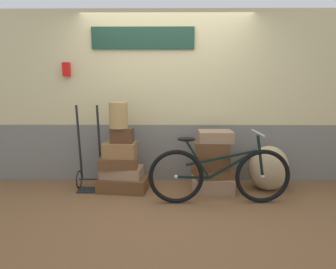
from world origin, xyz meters
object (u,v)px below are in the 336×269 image
object	(u,v)px
suitcase_1	(122,172)
suitcase_3	(120,150)
suitcase_2	(119,162)
suitcase_7	(213,162)
suitcase_9	(215,136)
suitcase_0	(123,184)
wicker_basket	(118,115)
luggage_trolley	(90,169)
suitcase_4	(122,135)
suitcase_8	(212,148)
suitcase_5	(212,183)
burlap_sack	(269,168)
bicycle	(219,175)
suitcase_6	(214,172)

from	to	relation	value
suitcase_1	suitcase_3	bearing A→B (deg)	-115.70
suitcase_2	suitcase_7	distance (m)	1.31
suitcase_9	suitcase_0	bearing A→B (deg)	-179.70
suitcase_0	suitcase_1	bearing A→B (deg)	129.58
wicker_basket	luggage_trolley	world-z (taller)	wicker_basket
suitcase_3	suitcase_4	bearing A→B (deg)	26.59
suitcase_8	suitcase_9	xyz separation A→B (m)	(0.05, 0.01, 0.17)
suitcase_7	suitcase_5	bearing A→B (deg)	64.52
suitcase_8	burlap_sack	world-z (taller)	suitcase_8
suitcase_3	suitcase_7	world-z (taller)	suitcase_3
suitcase_1	bicycle	bearing A→B (deg)	-14.02
suitcase_1	wicker_basket	size ratio (longest dim) A/B	1.59
suitcase_8	luggage_trolley	bearing A→B (deg)	-177.18
suitcase_2	luggage_trolley	xyz separation A→B (m)	(-0.42, 0.06, -0.11)
suitcase_9	burlap_sack	size ratio (longest dim) A/B	0.73
suitcase_0	suitcase_7	bearing A→B (deg)	6.20
suitcase_3	bicycle	bearing A→B (deg)	-14.69
suitcase_1	suitcase_5	size ratio (longest dim) A/B	0.97
suitcase_5	luggage_trolley	xyz separation A→B (m)	(-1.74, 0.06, 0.20)
suitcase_2	luggage_trolley	size ratio (longest dim) A/B	0.44
suitcase_2	suitcase_6	distance (m)	1.35
suitcase_6	suitcase_8	size ratio (longest dim) A/B	1.22
suitcase_4	bicycle	world-z (taller)	bicycle
suitcase_3	wicker_basket	xyz separation A→B (m)	(-0.01, 0.01, 0.48)
luggage_trolley	suitcase_2	bearing A→B (deg)	-8.16
suitcase_7	suitcase_8	size ratio (longest dim) A/B	0.91
suitcase_4	suitcase_9	xyz separation A→B (m)	(1.29, -0.00, -0.01)
suitcase_1	bicycle	size ratio (longest dim) A/B	0.32
suitcase_6	suitcase_9	bearing A→B (deg)	-86.70
suitcase_1	wicker_basket	distance (m)	0.81
suitcase_0	suitcase_9	distance (m)	1.46
suitcase_3	suitcase_6	distance (m)	1.36
suitcase_4	bicycle	xyz separation A→B (m)	(1.28, -0.45, -0.42)
suitcase_0	wicker_basket	world-z (taller)	wicker_basket
suitcase_1	suitcase_4	world-z (taller)	suitcase_4
suitcase_5	burlap_sack	world-z (taller)	burlap_sack
suitcase_4	suitcase_1	bearing A→B (deg)	142.51
suitcase_8	burlap_sack	distance (m)	0.87
suitcase_8	suitcase_0	bearing A→B (deg)	-175.14
suitcase_4	burlap_sack	bearing A→B (deg)	4.21
suitcase_7	burlap_sack	size ratio (longest dim) A/B	0.68
suitcase_5	suitcase_4	bearing A→B (deg)	-177.14
suitcase_0	suitcase_6	size ratio (longest dim) A/B	1.18
suitcase_9	suitcase_8	bearing A→B (deg)	-166.13
suitcase_0	suitcase_2	xyz separation A→B (m)	(-0.06, 0.00, 0.31)
suitcase_4	suitcase_9	distance (m)	1.29
suitcase_4	suitcase_8	size ratio (longest dim) A/B	0.65
suitcase_3	suitcase_8	distance (m)	1.27
suitcase_9	luggage_trolley	world-z (taller)	luggage_trolley
suitcase_7	suitcase_9	distance (m)	0.36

